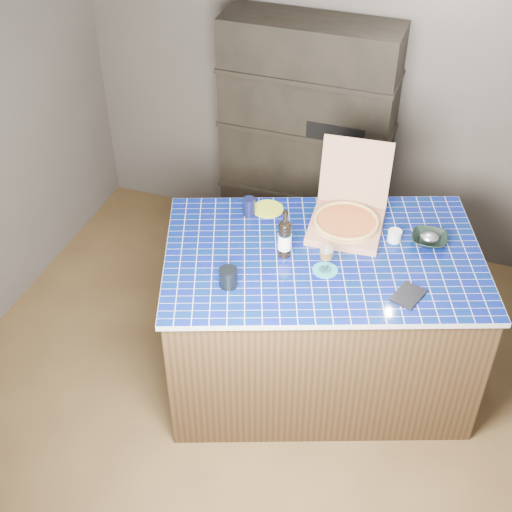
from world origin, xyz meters
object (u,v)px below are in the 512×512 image
at_px(dvd_case, 408,295).
at_px(bowl, 429,239).
at_px(kitchen_island, 319,317).
at_px(pizza_box, 347,219).
at_px(wine_glass, 327,253).
at_px(mead_bottle, 285,238).

height_order(dvd_case, bowl, bowl).
bearing_deg(bowl, kitchen_island, -151.00).
relative_size(pizza_box, bowl, 2.62).
xyz_separation_m(kitchen_island, bowl, (0.54, 0.30, 0.51)).
relative_size(pizza_box, dvd_case, 2.92).
bearing_deg(bowl, wine_glass, -138.76).
distance_m(kitchen_island, mead_bottle, 0.65).
bearing_deg(wine_glass, bowl, 41.24).
bearing_deg(wine_glass, dvd_case, -7.57).
bearing_deg(dvd_case, mead_bottle, -171.70).
bearing_deg(mead_bottle, wine_glass, -13.25).
height_order(kitchen_island, dvd_case, dvd_case).
bearing_deg(pizza_box, dvd_case, -51.33).
distance_m(kitchen_island, pizza_box, 0.63).
distance_m(pizza_box, bowl, 0.48).
relative_size(wine_glass, bowl, 0.86).
relative_size(kitchen_island, dvd_case, 11.31).
relative_size(kitchen_island, wine_glass, 11.86).
xyz_separation_m(pizza_box, bowl, (0.48, 0.01, -0.04)).
relative_size(kitchen_island, mead_bottle, 6.98).
xyz_separation_m(kitchen_island, wine_glass, (0.04, -0.14, 0.61)).
distance_m(kitchen_island, wine_glass, 0.63).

